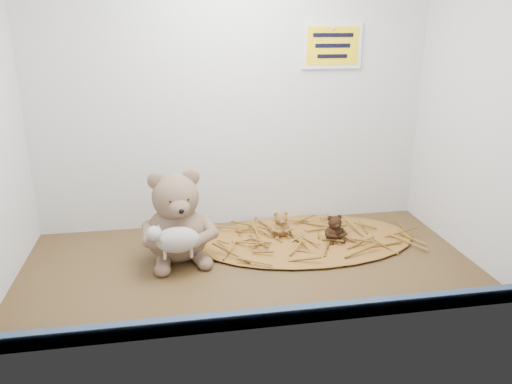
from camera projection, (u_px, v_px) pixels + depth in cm
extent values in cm
cube|color=#3C2C15|center=(250.00, 264.00, 134.30)|extent=(120.00, 60.00, 0.40)
cube|color=silver|center=(233.00, 81.00, 147.72)|extent=(120.00, 0.40, 90.00)
cube|color=silver|center=(477.00, 90.00, 129.51)|extent=(0.40, 60.00, 90.00)
cube|color=#354A65|center=(271.00, 317.00, 106.86)|extent=(119.28, 2.20, 3.60)
ellipsoid|color=brown|center=(307.00, 239.00, 147.79)|extent=(64.52, 37.47, 1.25)
cube|color=yellow|center=(332.00, 46.00, 148.81)|extent=(16.00, 1.20, 11.00)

